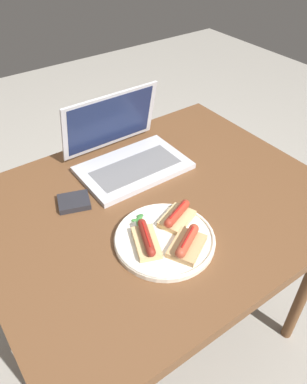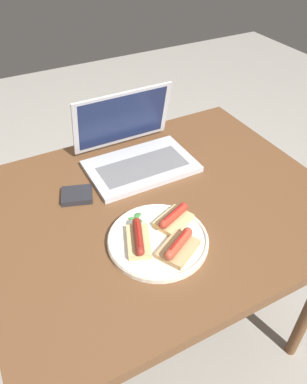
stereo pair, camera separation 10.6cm
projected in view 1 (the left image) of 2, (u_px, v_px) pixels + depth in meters
ground_plane at (157, 329)px, 1.59m from camera, size 6.00×6.00×0.00m
desk at (158, 217)px, 1.17m from camera, size 1.04×0.83×0.73m
laptop at (127, 154)px, 1.24m from camera, size 0.35×0.28×0.23m
plate at (165, 239)px, 0.99m from camera, size 0.27×0.27×0.02m
sausage_toast_left at (146, 240)px, 0.96m from camera, size 0.10×0.13×0.04m
sausage_toast_middle at (187, 244)px, 0.95m from camera, size 0.13×0.12×0.04m
sausage_toast_right at (177, 216)px, 1.03m from camera, size 0.12×0.10×0.04m
salad_pile at (140, 222)px, 1.03m from camera, size 0.06×0.07×0.01m
external_drive at (74, 202)px, 1.11m from camera, size 0.11×0.10×0.02m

